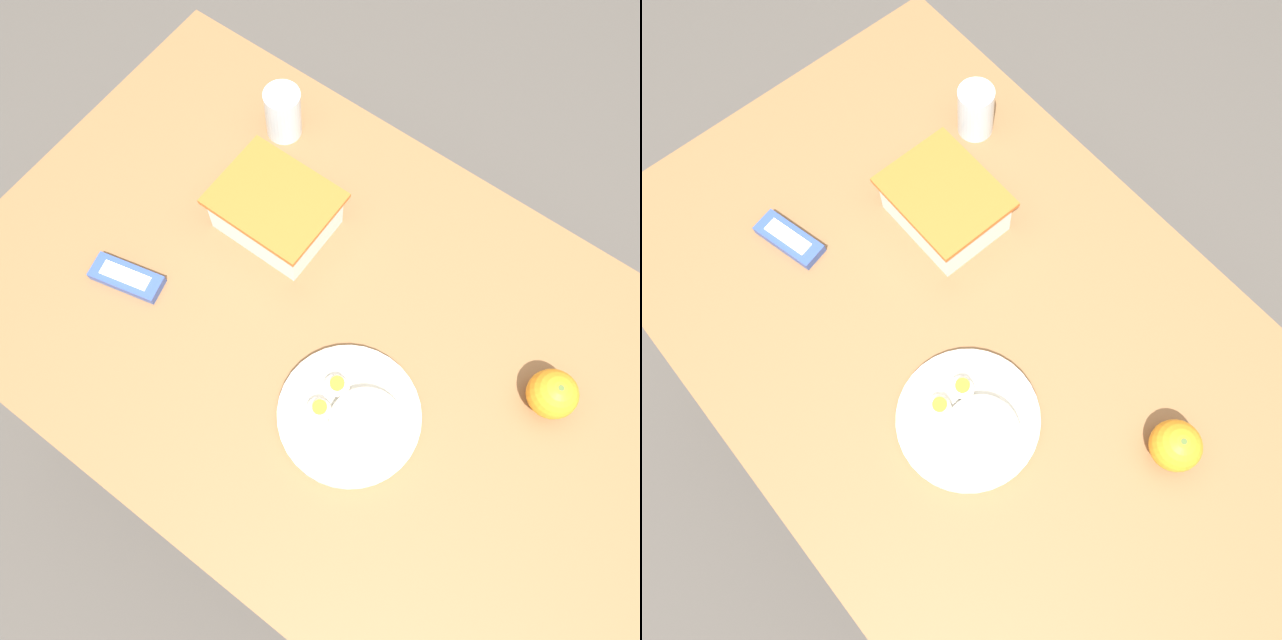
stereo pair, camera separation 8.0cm
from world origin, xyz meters
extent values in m
plane|color=#4C4742|center=(0.00, 0.00, 0.00)|extent=(10.00, 10.00, 0.00)
cube|color=brown|center=(0.00, 0.00, 0.71)|extent=(1.27, 0.81, 0.03)
cylinder|color=brown|center=(-0.57, -0.35, 0.35)|extent=(0.06, 0.06, 0.70)
cylinder|color=brown|center=(-0.57, 0.35, 0.35)|extent=(0.06, 0.06, 0.70)
cylinder|color=brown|center=(0.57, 0.35, 0.35)|extent=(0.06, 0.06, 0.70)
cube|color=white|center=(-0.20, 0.11, 0.77)|extent=(0.18, 0.14, 0.08)
cube|color=beige|center=(-0.20, 0.11, 0.75)|extent=(0.17, 0.13, 0.05)
cube|color=orange|center=(-0.20, 0.11, 0.81)|extent=(0.20, 0.16, 0.01)
ellipsoid|color=tan|center=(-0.20, 0.13, 0.77)|extent=(0.04, 0.05, 0.02)
sphere|color=orange|center=(0.34, 0.11, 0.77)|extent=(0.08, 0.08, 0.08)
cylinder|color=#4C662D|center=(0.34, 0.11, 0.80)|extent=(0.01, 0.01, 0.00)
cylinder|color=silver|center=(0.10, -0.09, 0.74)|extent=(0.23, 0.23, 0.02)
ellipsoid|color=white|center=(0.14, -0.09, 0.76)|extent=(0.12, 0.12, 0.04)
ellipsoid|color=white|center=(0.06, -0.12, 0.76)|extent=(0.04, 0.03, 0.02)
cylinder|color=#F4A823|center=(0.06, -0.12, 0.77)|extent=(0.02, 0.02, 0.01)
ellipsoid|color=white|center=(0.06, -0.07, 0.76)|extent=(0.04, 0.03, 0.02)
cylinder|color=#F4A823|center=(0.06, -0.07, 0.77)|extent=(0.02, 0.02, 0.01)
cube|color=#334C9E|center=(-0.34, -0.13, 0.74)|extent=(0.13, 0.08, 0.02)
cube|color=white|center=(-0.34, -0.13, 0.75)|extent=(0.09, 0.05, 0.00)
cylinder|color=silver|center=(-0.31, 0.28, 0.78)|extent=(0.07, 0.07, 0.10)
camera|label=1|loc=(0.18, -0.28, 1.71)|focal=35.00mm
camera|label=2|loc=(0.24, -0.22, 1.71)|focal=35.00mm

